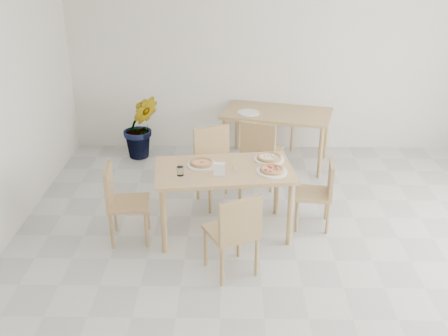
{
  "coord_description": "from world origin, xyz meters",
  "views": [
    {
      "loc": [
        -0.66,
        -3.96,
        2.96
      ],
      "look_at": [
        -0.74,
        0.99,
        0.76
      ],
      "focal_mm": 42.0,
      "sensor_mm": 36.0,
      "label": 1
    }
  ],
  "objects_px": {
    "chair_north": "(216,160)",
    "plate_mushroom": "(269,159)",
    "tumbler_b": "(180,171)",
    "chair_back_n": "(284,113)",
    "chair_east": "(320,189)",
    "pizza_mushroom": "(269,157)",
    "plate_margherita": "(202,165)",
    "pizza_margherita": "(202,163)",
    "napkin_holder": "(219,170)",
    "plate_empty": "(249,113)",
    "chair_west": "(121,199)",
    "tumbler_a": "(222,170)",
    "second_table": "(277,118)",
    "chair_south": "(235,230)",
    "chair_back_s": "(260,149)",
    "main_table": "(224,176)",
    "potted_plant": "(141,127)",
    "plate_pepperoni": "(272,172)",
    "pizza_pepperoni": "(272,170)"
  },
  "relations": [
    {
      "from": "main_table",
      "to": "pizza_mushroom",
      "type": "bearing_deg",
      "value": 18.66
    },
    {
      "from": "chair_north",
      "to": "second_table",
      "type": "distance_m",
      "value": 1.43
    },
    {
      "from": "main_table",
      "to": "plate_pepperoni",
      "type": "xyz_separation_m",
      "value": [
        0.49,
        -0.09,
        0.1
      ]
    },
    {
      "from": "chair_north",
      "to": "pizza_mushroom",
      "type": "xyz_separation_m",
      "value": [
        0.59,
        -0.51,
        0.25
      ]
    },
    {
      "from": "main_table",
      "to": "plate_margherita",
      "type": "bearing_deg",
      "value": 155.54
    },
    {
      "from": "pizza_margherita",
      "to": "tumbler_a",
      "type": "height_order",
      "value": "tumbler_a"
    },
    {
      "from": "chair_east",
      "to": "tumbler_b",
      "type": "xyz_separation_m",
      "value": [
        -1.48,
        -0.31,
        0.35
      ]
    },
    {
      "from": "chair_north",
      "to": "chair_west",
      "type": "bearing_deg",
      "value": -161.25
    },
    {
      "from": "chair_west",
      "to": "chair_back_n",
      "type": "distance_m",
      "value": 3.42
    },
    {
      "from": "plate_margherita",
      "to": "pizza_margherita",
      "type": "bearing_deg",
      "value": 0.0
    },
    {
      "from": "main_table",
      "to": "plate_empty",
      "type": "xyz_separation_m",
      "value": [
        0.31,
        1.85,
        0.1
      ]
    },
    {
      "from": "chair_west",
      "to": "plate_pepperoni",
      "type": "relative_size",
      "value": 2.63
    },
    {
      "from": "tumbler_b",
      "to": "chair_back_n",
      "type": "bearing_deg",
      "value": 65.02
    },
    {
      "from": "pizza_mushroom",
      "to": "tumbler_b",
      "type": "bearing_deg",
      "value": -156.25
    },
    {
      "from": "pizza_pepperoni",
      "to": "plate_empty",
      "type": "xyz_separation_m",
      "value": [
        -0.18,
        1.94,
        -0.02
      ]
    },
    {
      "from": "plate_margherita",
      "to": "potted_plant",
      "type": "distance_m",
      "value": 2.26
    },
    {
      "from": "chair_south",
      "to": "pizza_margherita",
      "type": "xyz_separation_m",
      "value": [
        -0.35,
        0.87,
        0.29
      ]
    },
    {
      "from": "pizza_mushroom",
      "to": "chair_back_n",
      "type": "distance_m",
      "value": 2.46
    },
    {
      "from": "chair_east",
      "to": "plate_empty",
      "type": "height_order",
      "value": "chair_east"
    },
    {
      "from": "chair_east",
      "to": "pizza_mushroom",
      "type": "bearing_deg",
      "value": -92.88
    },
    {
      "from": "chair_east",
      "to": "chair_back_n",
      "type": "bearing_deg",
      "value": -169.23
    },
    {
      "from": "plate_mushroom",
      "to": "tumbler_a",
      "type": "xyz_separation_m",
      "value": [
        -0.5,
        -0.37,
        0.04
      ]
    },
    {
      "from": "plate_mushroom",
      "to": "plate_pepperoni",
      "type": "distance_m",
      "value": 0.32
    },
    {
      "from": "chair_east",
      "to": "plate_mushroom",
      "type": "distance_m",
      "value": 0.65
    },
    {
      "from": "pizza_margherita",
      "to": "potted_plant",
      "type": "distance_m",
      "value": 2.27
    },
    {
      "from": "chair_north",
      "to": "plate_mushroom",
      "type": "distance_m",
      "value": 0.82
    },
    {
      "from": "chair_north",
      "to": "chair_back_n",
      "type": "distance_m",
      "value": 2.14
    },
    {
      "from": "plate_margherita",
      "to": "plate_mushroom",
      "type": "bearing_deg",
      "value": 12.65
    },
    {
      "from": "chair_north",
      "to": "chair_west",
      "type": "distance_m",
      "value": 1.32
    },
    {
      "from": "napkin_holder",
      "to": "plate_empty",
      "type": "bearing_deg",
      "value": 81.67
    },
    {
      "from": "second_table",
      "to": "chair_back_s",
      "type": "distance_m",
      "value": 0.83
    },
    {
      "from": "plate_pepperoni",
      "to": "chair_back_n",
      "type": "xyz_separation_m",
      "value": [
        0.39,
        2.74,
        -0.26
      ]
    },
    {
      "from": "pizza_margherita",
      "to": "tumbler_a",
      "type": "relative_size",
      "value": 3.34
    },
    {
      "from": "tumbler_a",
      "to": "chair_west",
      "type": "bearing_deg",
      "value": -177.66
    },
    {
      "from": "pizza_margherita",
      "to": "napkin_holder",
      "type": "xyz_separation_m",
      "value": [
        0.19,
        -0.26,
        0.04
      ]
    },
    {
      "from": "chair_west",
      "to": "plate_margherita",
      "type": "xyz_separation_m",
      "value": [
        0.83,
        0.25,
        0.28
      ]
    },
    {
      "from": "tumbler_a",
      "to": "second_table",
      "type": "relative_size",
      "value": 0.06
    },
    {
      "from": "tumbler_a",
      "to": "chair_back_s",
      "type": "height_order",
      "value": "chair_back_s"
    },
    {
      "from": "chair_west",
      "to": "pizza_pepperoni",
      "type": "xyz_separation_m",
      "value": [
        1.55,
        0.08,
        0.3
      ]
    },
    {
      "from": "main_table",
      "to": "potted_plant",
      "type": "bearing_deg",
      "value": 113.02
    },
    {
      "from": "chair_south",
      "to": "tumbler_b",
      "type": "xyz_separation_m",
      "value": [
        -0.55,
        0.63,
        0.3
      ]
    },
    {
      "from": "chair_north",
      "to": "potted_plant",
      "type": "xyz_separation_m",
      "value": [
        -1.11,
        1.35,
        -0.06
      ]
    },
    {
      "from": "chair_back_s",
      "to": "chair_south",
      "type": "bearing_deg",
      "value": 101.11
    },
    {
      "from": "chair_south",
      "to": "pizza_mushroom",
      "type": "bearing_deg",
      "value": -136.77
    },
    {
      "from": "chair_south",
      "to": "chair_west",
      "type": "height_order",
      "value": "chair_south"
    },
    {
      "from": "chair_south",
      "to": "plate_margherita",
      "type": "xyz_separation_m",
      "value": [
        -0.35,
        0.87,
        0.27
      ]
    },
    {
      "from": "tumbler_a",
      "to": "napkin_holder",
      "type": "bearing_deg",
      "value": -116.53
    },
    {
      "from": "potted_plant",
      "to": "plate_pepperoni",
      "type": "bearing_deg",
      "value": -51.96
    },
    {
      "from": "chair_west",
      "to": "chair_back_n",
      "type": "xyz_separation_m",
      "value": [
        1.94,
        2.82,
        0.02
      ]
    },
    {
      "from": "chair_north",
      "to": "potted_plant",
      "type": "bearing_deg",
      "value": 104.15
    }
  ]
}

